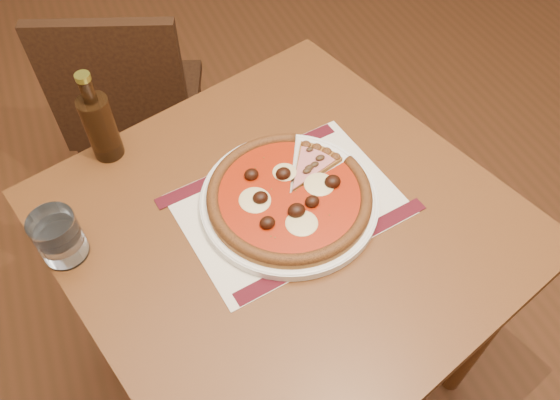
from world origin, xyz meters
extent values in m
cube|color=#572D18|center=(0.00, 0.00, -0.01)|extent=(5.00, 6.00, 0.02)
cube|color=brown|center=(-0.95, -0.06, 0.73)|extent=(0.98, 0.98, 0.04)
cylinder|color=brown|center=(-0.52, -0.31, 0.35)|extent=(0.05, 0.05, 0.71)
cylinder|color=brown|center=(-1.38, 0.19, 0.35)|extent=(0.05, 0.05, 0.71)
cylinder|color=brown|center=(-0.70, 0.37, 0.35)|extent=(0.05, 0.05, 0.71)
cube|color=black|center=(-1.09, 0.78, 0.39)|extent=(0.50, 0.50, 0.04)
cylinder|color=black|center=(-0.88, 0.88, 0.19)|extent=(0.03, 0.03, 0.37)
cylinder|color=black|center=(-1.18, 1.00, 0.19)|extent=(0.03, 0.03, 0.37)
cylinder|color=black|center=(-1.00, 0.57, 0.19)|extent=(0.03, 0.03, 0.37)
cylinder|color=black|center=(-1.30, 0.69, 0.19)|extent=(0.03, 0.03, 0.37)
cube|color=black|center=(-1.15, 0.62, 0.61)|extent=(0.37, 0.18, 0.40)
cube|color=beige|center=(-0.93, -0.04, 0.75)|extent=(0.45, 0.34, 0.00)
cylinder|color=white|center=(-0.93, -0.04, 0.76)|extent=(0.34, 0.34, 0.02)
cylinder|color=olive|center=(-0.93, -0.04, 0.78)|extent=(0.32, 0.32, 0.01)
torus|color=brown|center=(-0.93, -0.04, 0.78)|extent=(0.32, 0.32, 0.02)
cylinder|color=#961F07|center=(-0.93, -0.04, 0.78)|extent=(0.27, 0.27, 0.00)
ellipsoid|color=beige|center=(-0.92, 0.01, 0.79)|extent=(0.05, 0.05, 0.01)
ellipsoid|color=beige|center=(-1.01, -0.02, 0.79)|extent=(0.05, 0.05, 0.01)
ellipsoid|color=beige|center=(-0.93, -0.09, 0.79)|extent=(0.05, 0.05, 0.01)
ellipsoid|color=beige|center=(-0.85, -0.04, 0.79)|extent=(0.05, 0.05, 0.01)
ellipsoid|color=black|center=(-0.92, 0.02, 0.80)|extent=(0.03, 0.03, 0.02)
ellipsoid|color=black|center=(-0.98, 0.04, 0.80)|extent=(0.03, 0.03, 0.02)
ellipsoid|color=black|center=(-0.99, -0.03, 0.80)|extent=(0.03, 0.03, 0.02)
ellipsoid|color=black|center=(-1.00, -0.09, 0.80)|extent=(0.03, 0.03, 0.02)
ellipsoid|color=black|center=(-0.94, -0.10, 0.80)|extent=(0.03, 0.03, 0.02)
ellipsoid|color=black|center=(-0.87, -0.11, 0.80)|extent=(0.03, 0.03, 0.02)
ellipsoid|color=black|center=(-0.87, -0.04, 0.80)|extent=(0.03, 0.03, 0.02)
ellipsoid|color=#3D2A16|center=(-0.87, -0.01, 0.79)|extent=(0.02, 0.01, 0.01)
ellipsoid|color=#3D2A16|center=(-0.84, 0.02, 0.79)|extent=(0.02, 0.01, 0.01)
ellipsoid|color=#3D2A16|center=(-0.88, 0.00, 0.79)|extent=(0.02, 0.01, 0.01)
ellipsoid|color=#3D2A16|center=(-0.85, 0.03, 0.79)|extent=(0.02, 0.01, 0.01)
ellipsoid|color=#3D2A16|center=(-0.88, 0.01, 0.79)|extent=(0.02, 0.01, 0.01)
ellipsoid|color=#3D2A16|center=(-0.86, 0.04, 0.79)|extent=(0.02, 0.01, 0.01)
cylinder|color=white|center=(-1.35, 0.03, 0.80)|extent=(0.10, 0.10, 0.10)
cylinder|color=#321C0C|center=(-1.22, 0.24, 0.82)|extent=(0.06, 0.06, 0.14)
cylinder|color=#321C0C|center=(-1.22, 0.24, 0.92)|extent=(0.03, 0.03, 0.06)
cylinder|color=olive|center=(-1.22, 0.24, 0.95)|extent=(0.03, 0.03, 0.01)
camera|label=1|loc=(-1.20, -0.62, 1.60)|focal=35.00mm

